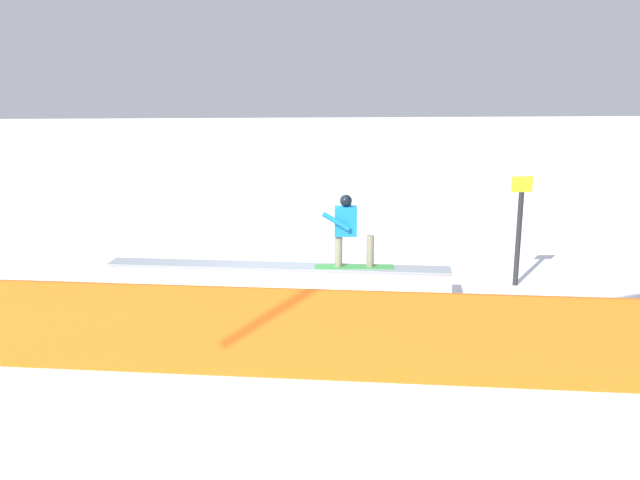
{
  "coord_description": "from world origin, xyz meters",
  "views": [
    {
      "loc": [
        0.2,
        12.11,
        3.93
      ],
      "look_at": [
        -0.71,
        1.13,
        1.28
      ],
      "focal_mm": 37.52,
      "sensor_mm": 36.0,
      "label": 1
    }
  ],
  "objects": [
    {
      "name": "ground_plane",
      "position": [
        0.0,
        0.0,
        0.0
      ],
      "size": [
        120.0,
        120.0,
        0.0
      ],
      "primitive_type": "plane",
      "color": "white"
    },
    {
      "name": "grind_box",
      "position": [
        0.0,
        0.0,
        0.25
      ],
      "size": [
        6.44,
        1.64,
        0.54
      ],
      "color": "white",
      "rests_on": "ground_plane"
    },
    {
      "name": "snowboarder",
      "position": [
        -1.3,
        0.25,
        1.27
      ],
      "size": [
        1.49,
        0.43,
        1.36
      ],
      "color": "green",
      "rests_on": "grind_box"
    },
    {
      "name": "safety_fence",
      "position": [
        0.0,
        3.74,
        0.63
      ],
      "size": [
        13.19,
        2.46,
        1.26
      ],
      "primitive_type": "cube",
      "rotation": [
        0.0,
        0.0,
        -0.18
      ],
      "color": "#F95E15",
      "rests_on": "ground_plane"
    },
    {
      "name": "trail_marker",
      "position": [
        -4.67,
        -0.1,
        1.15
      ],
      "size": [
        0.4,
        0.1,
        2.15
      ],
      "color": "#262628",
      "rests_on": "ground_plane"
    }
  ]
}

